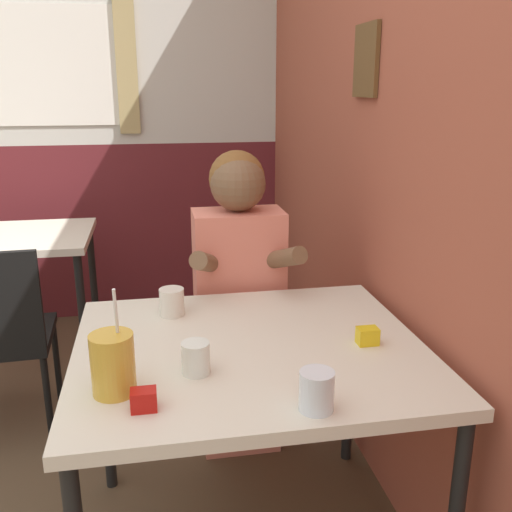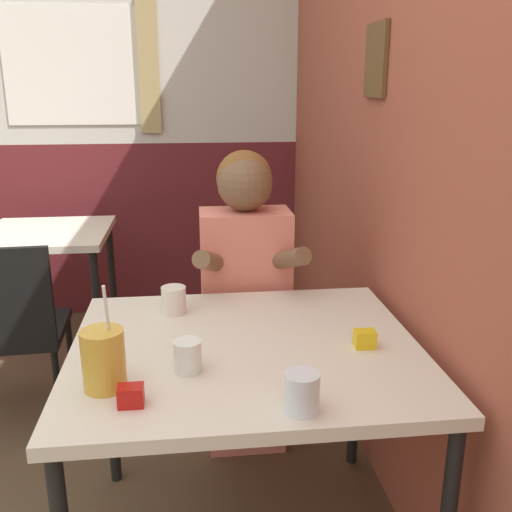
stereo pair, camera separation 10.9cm
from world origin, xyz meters
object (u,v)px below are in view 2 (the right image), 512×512
(main_table, at_px, (246,364))
(chair_near_window, at_px, (10,325))
(background_table, at_px, (48,249))
(cocktail_pitcher, at_px, (104,359))
(person_seated, at_px, (246,299))

(main_table, bearing_deg, chair_near_window, 139.47)
(main_table, xyz_separation_m, chair_near_window, (-0.90, 0.77, -0.16))
(background_table, distance_m, cocktail_pitcher, 1.77)
(background_table, bearing_deg, main_table, -58.83)
(main_table, bearing_deg, person_seated, 84.40)
(main_table, height_order, chair_near_window, chair_near_window)
(cocktail_pitcher, bearing_deg, main_table, 28.63)
(main_table, relative_size, person_seated, 0.82)
(background_table, height_order, chair_near_window, chair_near_window)
(background_table, xyz_separation_m, person_seated, (0.95, -0.90, 0.02))
(main_table, height_order, person_seated, person_seated)
(main_table, relative_size, chair_near_window, 1.17)
(main_table, distance_m, chair_near_window, 1.19)
(chair_near_window, bearing_deg, cocktail_pitcher, -64.27)
(chair_near_window, height_order, person_seated, person_seated)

